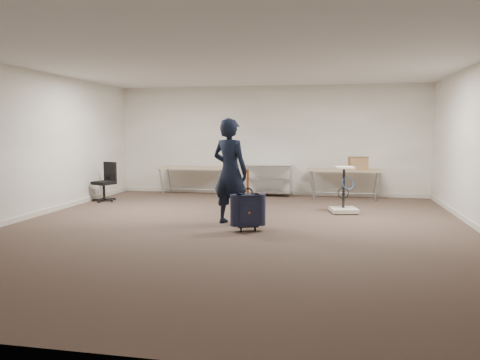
# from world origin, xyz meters

# --- Properties ---
(ground) EXTENTS (9.00, 9.00, 0.00)m
(ground) POSITION_xyz_m (0.00, 0.00, 0.00)
(ground) COLOR #413027
(ground) RESTS_ON ground
(room_shell) EXTENTS (8.00, 9.00, 9.00)m
(room_shell) POSITION_xyz_m (0.00, 1.38, 0.05)
(room_shell) COLOR beige
(room_shell) RESTS_ON ground
(folding_table_left) EXTENTS (1.80, 0.75, 0.73)m
(folding_table_left) POSITION_xyz_m (-1.90, 3.95, 0.68)
(folding_table_left) COLOR tan
(folding_table_left) RESTS_ON ground
(folding_table_right) EXTENTS (1.80, 0.75, 0.73)m
(folding_table_right) POSITION_xyz_m (1.90, 3.95, 0.68)
(folding_table_right) COLOR tan
(folding_table_right) RESTS_ON ground
(wire_shelf) EXTENTS (1.22, 0.47, 0.80)m
(wire_shelf) POSITION_xyz_m (0.00, 4.20, 0.44)
(wire_shelf) COLOR silver
(wire_shelf) RESTS_ON ground
(person) EXTENTS (0.80, 0.67, 1.87)m
(person) POSITION_xyz_m (-0.17, 0.48, 0.94)
(person) COLOR black
(person) RESTS_ON ground
(suitcase) EXTENTS (0.43, 0.34, 1.03)m
(suitcase) POSITION_xyz_m (0.26, -0.08, 0.35)
(suitcase) COLOR #161E33
(suitcase) RESTS_ON ground
(office_chair) EXTENTS (0.56, 0.57, 0.92)m
(office_chair) POSITION_xyz_m (-3.64, 2.56, 0.28)
(office_chair) COLOR black
(office_chair) RESTS_ON ground
(equipment_cart) EXTENTS (0.61, 0.61, 0.94)m
(equipment_cart) POSITION_xyz_m (1.85, 2.00, 0.25)
(equipment_cart) COLOR beige
(equipment_cart) RESTS_ON ground
(cardboard_box) EXTENTS (0.47, 0.39, 0.31)m
(cardboard_box) POSITION_xyz_m (2.21, 3.86, 0.89)
(cardboard_box) COLOR olive
(cardboard_box) RESTS_ON folding_table_right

